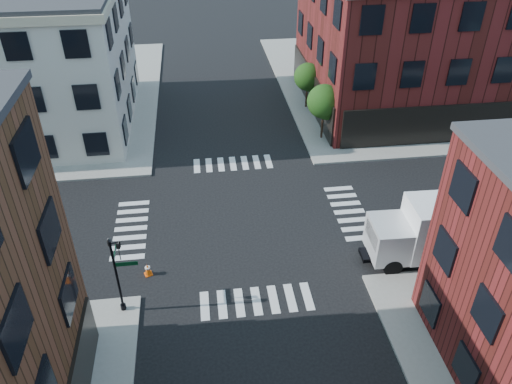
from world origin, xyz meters
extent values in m
plane|color=black|center=(0.00, 0.00, 0.00)|extent=(120.00, 120.00, 0.00)
cube|color=gray|center=(21.00, 21.00, 0.07)|extent=(30.00, 30.00, 0.15)
cube|color=#411310|center=(20.50, 16.00, 6.00)|extent=(25.00, 16.00, 12.00)
cylinder|color=black|center=(7.50, 10.00, 0.89)|extent=(0.18, 0.18, 1.47)
cylinder|color=black|center=(7.50, 10.00, 1.62)|extent=(0.12, 0.12, 1.47)
sphere|color=black|center=(7.50, 10.00, 3.30)|extent=(2.69, 2.69, 2.69)
sphere|color=black|center=(7.75, 9.90, 2.75)|extent=(1.85, 1.85, 1.85)
cylinder|color=black|center=(7.50, 16.00, 0.81)|extent=(0.18, 0.18, 1.33)
cylinder|color=black|center=(7.50, 16.00, 1.48)|extent=(0.12, 0.12, 1.33)
sphere|color=black|center=(7.50, 16.00, 3.00)|extent=(2.43, 2.43, 2.43)
sphere|color=black|center=(7.75, 15.90, 2.51)|extent=(1.67, 1.67, 1.67)
cylinder|color=black|center=(-6.80, -6.80, 2.30)|extent=(0.12, 0.12, 4.60)
cylinder|color=black|center=(-6.80, -6.80, 0.30)|extent=(0.28, 0.28, 0.30)
cube|color=#053819|center=(-6.25, -6.80, 3.15)|extent=(1.10, 0.03, 0.22)
cube|color=#053819|center=(-6.80, -6.25, 3.40)|extent=(0.03, 1.10, 0.22)
imported|color=black|center=(-6.45, -6.70, 3.90)|extent=(0.22, 0.18, 1.10)
imported|color=black|center=(-6.90, -6.45, 3.90)|extent=(0.18, 0.22, 1.10)
cube|color=white|center=(11.69, -4.93, 2.20)|extent=(6.15, 2.78, 3.25)
cube|color=maroon|center=(11.65, -6.26, 2.20)|extent=(2.31, 0.10, 0.73)
cube|color=maroon|center=(11.73, -3.60, 2.20)|extent=(2.31, 0.10, 0.73)
cube|color=silver|center=(7.70, -4.83, 1.63)|extent=(2.16, 2.57, 2.10)
cube|color=black|center=(6.71, -4.80, 1.99)|extent=(0.16, 2.00, 0.94)
cube|color=black|center=(10.43, -4.90, 0.52)|extent=(8.42, 1.27, 0.26)
cylinder|color=black|center=(7.68, -5.93, 0.52)|extent=(1.06, 0.39, 1.05)
cylinder|color=black|center=(7.73, -3.73, 0.52)|extent=(1.06, 0.39, 1.05)
cylinder|color=black|center=(11.45, -6.03, 0.52)|extent=(1.06, 0.39, 1.05)
cylinder|color=black|center=(11.51, -3.83, 0.52)|extent=(1.06, 0.39, 1.05)
cylinder|color=black|center=(13.97, -6.09, 0.52)|extent=(1.06, 0.39, 1.05)
cylinder|color=black|center=(14.03, -3.89, 0.52)|extent=(1.06, 0.39, 1.05)
cube|color=#F75A0B|center=(-5.70, -4.26, 0.02)|extent=(0.53, 0.53, 0.04)
cone|color=#F75A0B|center=(-5.70, -4.26, 0.38)|extent=(0.50, 0.50, 0.76)
cylinder|color=white|center=(-5.70, -4.26, 0.49)|extent=(0.29, 0.29, 0.09)
camera|label=1|loc=(-2.34, -25.13, 19.39)|focal=35.00mm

